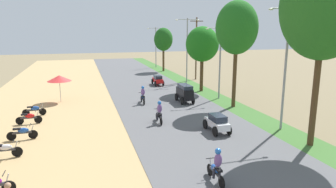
{
  "coord_description": "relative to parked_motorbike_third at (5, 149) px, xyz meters",
  "views": [
    {
      "loc": [
        -7.14,
        -1.55,
        6.78
      ],
      "look_at": [
        -0.54,
        21.65,
        1.63
      ],
      "focal_mm": 32.44,
      "sensor_mm": 36.0,
      "label": 1
    }
  ],
  "objects": [
    {
      "name": "median_tree_fourth",
      "position": [
        16.85,
        13.95,
        4.63
      ],
      "size": [
        3.58,
        3.58,
        7.06
      ],
      "color": "#4C351E",
      "rests_on": "median_strip"
    },
    {
      "name": "streetlamp_mid",
      "position": [
        17.15,
        10.05,
        3.59
      ],
      "size": [
        3.16,
        0.2,
        7.01
      ],
      "color": "gray",
      "rests_on": "median_strip"
    },
    {
      "name": "car_sedan_red",
      "position": [
        13.04,
        18.72,
        0.19
      ],
      "size": [
        1.1,
        2.26,
        1.19
      ],
      "color": "red",
      "rests_on": "road_strip"
    },
    {
      "name": "streetlamp_near",
      "position": [
        17.15,
        0.15,
        4.2
      ],
      "size": [
        3.16,
        0.2,
        8.17
      ],
      "color": "gray",
      "rests_on": "median_strip"
    },
    {
      "name": "motorbike_ahead_third",
      "position": [
        9.42,
        3.74,
        0.3
      ],
      "size": [
        0.54,
        1.8,
        1.66
      ],
      "color": "black",
      "rests_on": "road_strip"
    },
    {
      "name": "car_sedan_white",
      "position": [
        12.63,
        0.74,
        0.19
      ],
      "size": [
        1.1,
        2.26,
        1.19
      ],
      "color": "silver",
      "rests_on": "road_strip"
    },
    {
      "name": "streetlamp_farthest",
      "position": [
        17.15,
        36.49,
        3.63
      ],
      "size": [
        3.16,
        0.2,
        7.09
      ],
      "color": "gray",
      "rests_on": "median_strip"
    },
    {
      "name": "parked_motorbike_third",
      "position": [
        0.0,
        0.0,
        0.0
      ],
      "size": [
        1.8,
        0.54,
        0.94
      ],
      "color": "black",
      "rests_on": "dirt_shoulder"
    },
    {
      "name": "motorbike_ahead_fourth",
      "position": [
        9.42,
        9.9,
        0.3
      ],
      "size": [
        0.54,
        1.8,
        1.66
      ],
      "color": "black",
      "rests_on": "road_strip"
    },
    {
      "name": "utility_pole_near",
      "position": [
        19.26,
        21.96,
        3.81
      ],
      "size": [
        1.8,
        0.2,
        8.36
      ],
      "color": "brown",
      "rests_on": "ground"
    },
    {
      "name": "median_tree_fifth",
      "position": [
        17.08,
        31.0,
        4.61
      ],
      "size": [
        3.01,
        3.01,
        6.99
      ],
      "color": "#4C351E",
      "rests_on": "median_strip"
    },
    {
      "name": "parked_motorbike_sixth",
      "position": [
        0.38,
        8.37,
        0.0
      ],
      "size": [
        1.8,
        0.54,
        0.94
      ],
      "color": "black",
      "rests_on": "dirt_shoulder"
    },
    {
      "name": "vendor_umbrella",
      "position": [
        2.09,
        12.8,
        1.75
      ],
      "size": [
        2.2,
        2.2,
        2.52
      ],
      "color": "#99999E",
      "rests_on": "dirt_shoulder"
    },
    {
      "name": "median_tree_second",
      "position": [
        17.0,
        -2.87,
        7.45
      ],
      "size": [
        4.66,
        4.66,
        10.93
      ],
      "color": "#4C351E",
      "rests_on": "median_strip"
    },
    {
      "name": "median_tree_third",
      "position": [
        16.95,
        6.65,
        6.33
      ],
      "size": [
        3.57,
        3.57,
        9.13
      ],
      "color": "#4C351E",
      "rests_on": "median_strip"
    },
    {
      "name": "car_van_black",
      "position": [
        13.3,
        9.32,
        0.47
      ],
      "size": [
        1.19,
        2.41,
        1.67
      ],
      "color": "black",
      "rests_on": "road_strip"
    },
    {
      "name": "parked_motorbike_fifth",
      "position": [
        0.32,
        6.13,
        0.0
      ],
      "size": [
        1.8,
        0.54,
        0.94
      ],
      "color": "black",
      "rests_on": "dirt_shoulder"
    },
    {
      "name": "streetlamp_far",
      "position": [
        17.15,
        19.71,
        4.15
      ],
      "size": [
        3.16,
        0.2,
        8.09
      ],
      "color": "gray",
      "rests_on": "median_strip"
    },
    {
      "name": "parked_motorbike_fourth",
      "position": [
        0.42,
        2.75,
        0.0
      ],
      "size": [
        1.8,
        0.54,
        0.94
      ],
      "color": "black",
      "rests_on": "dirt_shoulder"
    },
    {
      "name": "motorbike_ahead_second",
      "position": [
        9.68,
        -5.54,
        0.3
      ],
      "size": [
        0.54,
        1.8,
        1.66
      ],
      "color": "black",
      "rests_on": "road_strip"
    }
  ]
}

